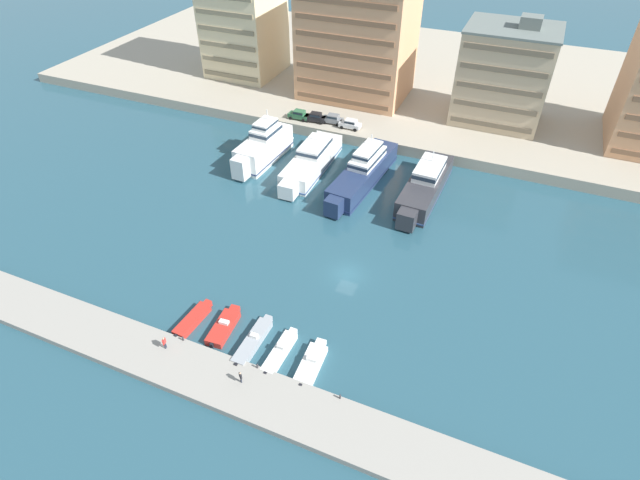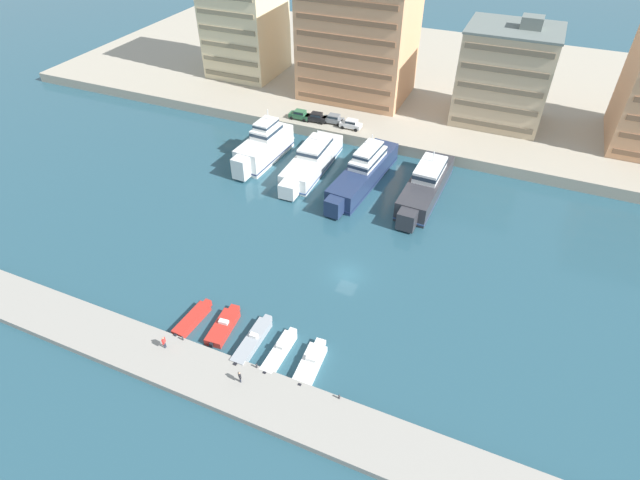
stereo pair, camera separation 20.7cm
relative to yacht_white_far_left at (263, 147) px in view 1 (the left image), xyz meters
name	(u,v)px [view 1 (the left image)]	position (x,y,z in m)	size (l,w,h in m)	color
ground_plane	(347,274)	(24.37, -22.25, -2.67)	(400.00, 400.00, 0.00)	#285160
quay_promenade	(453,83)	(24.37, 46.20, -1.66)	(180.00, 70.00, 2.02)	#ADA38E
pier_dock	(274,402)	(24.37, -43.48, -2.26)	(120.00, 6.20, 0.82)	#9E998E
yacht_white_far_left	(263,147)	(0.00, 0.00, 0.00)	(5.26, 16.27, 8.78)	white
yacht_white_left	(311,161)	(9.18, 0.31, -0.89)	(5.17, 20.26, 6.24)	white
yacht_navy_mid_left	(363,172)	(18.77, -0.23, -0.51)	(6.26, 22.63, 7.68)	navy
yacht_charcoal_center_left	(425,185)	(29.16, 0.02, -0.65)	(5.48, 20.67, 6.81)	#333338
motorboat_red_far_left	(193,320)	(10.34, -37.38, -2.18)	(1.93, 6.48, 0.98)	red
motorboat_red_left	(224,327)	(14.30, -36.81, -2.22)	(2.55, 6.53, 1.23)	red
motorboat_grey_mid_left	(253,341)	(18.56, -37.43, -2.17)	(1.68, 7.89, 1.31)	#9EA3A8
motorboat_white_center_left	(280,352)	(22.06, -37.53, -2.23)	(1.71, 7.07, 1.33)	white
motorboat_white_center	(311,364)	(25.92, -37.59, -2.24)	(2.39, 6.76, 1.28)	white
car_green_far_left	(299,114)	(0.67, 13.55, 0.33)	(4.11, 1.93, 1.80)	#2D6642
car_black_left	(315,117)	(4.06, 13.79, 0.33)	(4.22, 2.17, 1.80)	black
car_grey_mid_left	(333,119)	(7.42, 14.43, 0.33)	(4.14, 2.01, 1.80)	slate
car_white_center_left	(350,124)	(11.27, 13.74, 0.33)	(4.10, 1.92, 1.80)	white
apartment_block_far_left	(243,12)	(-20.93, 31.66, 12.62)	(15.04, 15.37, 28.42)	beige
apartment_block_left	(357,41)	(6.53, 29.56, 10.37)	(21.77, 16.33, 23.93)	tan
apartment_block_mid_left	(504,75)	(35.76, 28.69, 8.11)	(16.23, 13.36, 19.38)	#C6AD89
pedestrian_near_edge	(164,342)	(10.18, -42.30, -0.83)	(0.31, 0.65, 1.71)	#282D3D
pedestrian_mid_deck	(241,377)	(20.22, -42.88, -0.91)	(0.49, 0.44, 1.58)	#282D3D
bollard_west	(183,338)	(11.34, -40.63, -1.52)	(0.20, 0.20, 0.61)	#2D2D33
bollard_west_mid	(257,366)	(20.92, -40.63, -1.52)	(0.20, 0.20, 0.61)	#2D2D33
bollard_east_mid	(340,396)	(30.49, -40.63, -1.52)	(0.20, 0.20, 0.61)	#2D2D33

